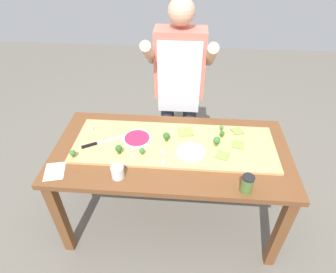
{
  "coord_description": "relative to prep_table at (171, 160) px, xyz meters",
  "views": [
    {
      "loc": [
        0.09,
        -1.51,
        2.13
      ],
      "look_at": [
        -0.03,
        0.06,
        0.86
      ],
      "focal_mm": 30.07,
      "sensor_mm": 36.0,
      "label": 1
    }
  ],
  "objects": [
    {
      "name": "cook_center",
      "position": [
        0.02,
        0.6,
        0.3
      ],
      "size": [
        0.54,
        0.39,
        1.67
      ],
      "color": "#333847",
      "rests_on": "ground"
    },
    {
      "name": "broccoli_floret_front_mid",
      "position": [
        -0.66,
        -0.15,
        0.16
      ],
      "size": [
        0.04,
        0.04,
        0.06
      ],
      "color": "#3F7220",
      "rests_on": "cutting_board"
    },
    {
      "name": "cheese_crumble_b",
      "position": [
        -0.06,
        -0.06,
        0.13
      ],
      "size": [
        0.03,
        0.03,
        0.02
      ],
      "primitive_type": "cube",
      "rotation": [
        0.0,
        0.0,
        0.38
      ],
      "color": "silver",
      "rests_on": "cutting_board"
    },
    {
      "name": "chefs_knife",
      "position": [
        -0.54,
        -0.01,
        0.13
      ],
      "size": [
        0.27,
        0.17,
        0.02
      ],
      "color": "#B7BABF",
      "rests_on": "cutting_board"
    },
    {
      "name": "cheese_crumble_d",
      "position": [
        -0.62,
        0.15,
        0.13
      ],
      "size": [
        0.02,
        0.02,
        0.02
      ],
      "primitive_type": "cube",
      "rotation": [
        0.0,
        0.0,
        0.21
      ],
      "color": "silver",
      "rests_on": "cutting_board"
    },
    {
      "name": "cheese_crumble_e",
      "position": [
        -0.04,
        -0.16,
        0.13
      ],
      "size": [
        0.02,
        0.02,
        0.02
      ],
      "primitive_type": "cube",
      "rotation": [
        0.0,
        0.0,
        1.29
      ],
      "color": "white",
      "rests_on": "cutting_board"
    },
    {
      "name": "recipe_note",
      "position": [
        -0.75,
        -0.28,
        0.11
      ],
      "size": [
        0.16,
        0.19,
        0.0
      ],
      "primitive_type": "cube",
      "rotation": [
        0.0,
        0.0,
        0.24
      ],
      "color": "white",
      "rests_on": "prep_table"
    },
    {
      "name": "pizza_slice_near_right",
      "position": [
        0.35,
        -0.07,
        0.13
      ],
      "size": [
        0.11,
        0.11,
        0.01
      ],
      "primitive_type": "cube",
      "rotation": [
        0.0,
        0.0,
        -0.4
      ],
      "color": "#899E4C",
      "rests_on": "cutting_board"
    },
    {
      "name": "cheese_crumble_c",
      "position": [
        -0.25,
        -0.13,
        0.13
      ],
      "size": [
        0.02,
        0.02,
        0.01
      ],
      "primitive_type": "cube",
      "rotation": [
        0.0,
        0.0,
        1.13
      ],
      "color": "white",
      "rests_on": "cutting_board"
    },
    {
      "name": "broccoli_floret_front_left",
      "position": [
        0.32,
        0.05,
        0.17
      ],
      "size": [
        0.05,
        0.05,
        0.07
      ],
      "color": "#3F7220",
      "rests_on": "cutting_board"
    },
    {
      "name": "sauce_jar",
      "position": [
        0.48,
        -0.35,
        0.17
      ],
      "size": [
        0.07,
        0.07,
        0.12
      ],
      "color": "#517033",
      "rests_on": "prep_table"
    },
    {
      "name": "flour_cup",
      "position": [
        -0.32,
        -0.29,
        0.14
      ],
      "size": [
        0.08,
        0.08,
        0.08
      ],
      "color": "white",
      "rests_on": "prep_table"
    },
    {
      "name": "broccoli_floret_back_mid",
      "position": [
        0.37,
        0.15,
        0.15
      ],
      "size": [
        0.04,
        0.04,
        0.05
      ],
      "color": "#366618",
      "rests_on": "cutting_board"
    },
    {
      "name": "pizza_whole_cheese_artichoke",
      "position": [
        0.14,
        -0.05,
        0.13
      ],
      "size": [
        0.21,
        0.21,
        0.02
      ],
      "color": "beige",
      "rests_on": "cutting_board"
    },
    {
      "name": "pizza_slice_far_right",
      "position": [
        0.1,
        0.18,
        0.13
      ],
      "size": [
        0.13,
        0.13,
        0.01
      ],
      "primitive_type": "cube",
      "rotation": [
        0.0,
        0.0,
        0.19
      ],
      "color": "#899E4C",
      "rests_on": "cutting_board"
    },
    {
      "name": "cheese_crumble_a",
      "position": [
        -0.27,
        -0.06,
        0.13
      ],
      "size": [
        0.02,
        0.02,
        0.01
      ],
      "primitive_type": "cube",
      "rotation": [
        0.0,
        0.0,
        0.32
      ],
      "color": "silver",
      "rests_on": "cutting_board"
    },
    {
      "name": "broccoli_floret_center_left",
      "position": [
        0.37,
        0.23,
        0.15
      ],
      "size": [
        0.03,
        0.03,
        0.05
      ],
      "color": "#487A23",
      "rests_on": "cutting_board"
    },
    {
      "name": "broccoli_floret_front_right",
      "position": [
        -0.36,
        -0.09,
        0.16
      ],
      "size": [
        0.05,
        0.05,
        0.07
      ],
      "color": "#366618",
      "rests_on": "cutting_board"
    },
    {
      "name": "broccoli_floret_center_right",
      "position": [
        -0.04,
        0.07,
        0.16
      ],
      "size": [
        0.05,
        0.05,
        0.07
      ],
      "color": "#366618",
      "rests_on": "cutting_board"
    },
    {
      "name": "cutting_board",
      "position": [
        0.02,
        0.04,
        0.11
      ],
      "size": [
        1.45,
        0.49,
        0.02
      ],
      "primitive_type": "cube",
      "color": "tan",
      "rests_on": "prep_table"
    },
    {
      "name": "broccoli_floret_back_right",
      "position": [
        -0.2,
        -0.09,
        0.15
      ],
      "size": [
        0.04,
        0.04,
        0.05
      ],
      "color": "#3F7220",
      "rests_on": "cutting_board"
    },
    {
      "name": "ground_plane",
      "position": [
        0.0,
        0.0,
        -0.69
      ],
      "size": [
        8.0,
        8.0,
        0.0
      ],
      "primitive_type": "plane",
      "color": "#6B665B"
    },
    {
      "name": "pizza_slice_center",
      "position": [
        0.48,
        0.06,
        0.13
      ],
      "size": [
        0.1,
        0.1,
        0.01
      ],
      "primitive_type": "cube",
      "rotation": [
        0.0,
        0.0,
        -0.23
      ],
      "color": "#899E4C",
      "rests_on": "cutting_board"
    },
    {
      "name": "prep_table",
      "position": [
        0.0,
        0.0,
        0.0
      ],
      "size": [
        1.69,
        0.82,
        0.8
      ],
      "color": "brown",
      "rests_on": "ground"
    },
    {
      "name": "pizza_whole_beet_magenta",
      "position": [
        -0.26,
        0.07,
        0.13
      ],
      "size": [
        0.22,
        0.22,
        0.02
      ],
      "color": "beige",
      "rests_on": "cutting_board"
    },
    {
      "name": "pizza_slice_far_left",
      "position": [
        0.49,
        0.22,
        0.13
      ],
      "size": [
        0.1,
        0.1,
        0.01
      ],
      "primitive_type": "cube",
      "rotation": [
        0.0,
        0.0,
        0.33
      ],
      "color": "#899E4C",
      "rests_on": "cutting_board"
    }
  ]
}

